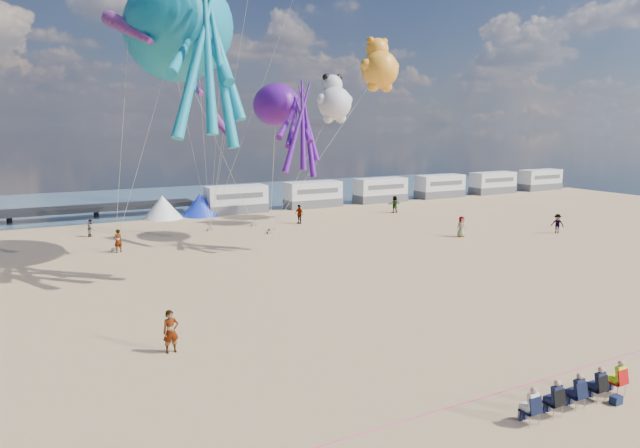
{
  "coord_description": "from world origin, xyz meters",
  "views": [
    {
      "loc": [
        -15.14,
        -18.88,
        9.57
      ],
      "look_at": [
        -1.8,
        6.0,
        4.64
      ],
      "focal_mm": 32.0,
      "sensor_mm": 36.0,
      "label": 1
    }
  ],
  "objects_px": {
    "motorhome_1": "(313,194)",
    "spectator_row": "(576,390)",
    "beachgoer_2": "(557,224)",
    "cooler_navy": "(616,400)",
    "motorhome_2": "(380,190)",
    "kite_octopus_purple": "(276,105)",
    "motorhome_4": "(493,183)",
    "motorhome_0": "(236,199)",
    "kite_octopus_teal": "(177,29)",
    "windsock_right": "(224,129)",
    "tent_blue": "(201,204)",
    "standing_person": "(171,332)",
    "beachgoer_4": "(395,204)",
    "kite_teddy_orange": "(380,70)",
    "windsock_mid": "(189,79)",
    "kite_panda": "(335,103)",
    "sandbag_c": "(272,229)",
    "beachgoer_1": "(91,228)",
    "sandbag_d": "(254,225)",
    "motorhome_5": "(540,180)",
    "sandbag_e": "(210,230)",
    "sandbag_b": "(270,233)",
    "motorhome_3": "(440,186)",
    "sandbag_a": "(115,249)",
    "windsock_left": "(129,29)",
    "beachgoer_0": "(461,227)",
    "beachgoer_5": "(118,241)"
  },
  "relations": [
    {
      "from": "cooler_navy",
      "to": "kite_teddy_orange",
      "type": "xyz_separation_m",
      "value": [
        14.57,
        36.53,
        14.72
      ]
    },
    {
      "from": "standing_person",
      "to": "cooler_navy",
      "type": "bearing_deg",
      "value": -45.65
    },
    {
      "from": "motorhome_0",
      "to": "tent_blue",
      "type": "relative_size",
      "value": 1.65
    },
    {
      "from": "motorhome_2",
      "to": "beachgoer_4",
      "type": "relative_size",
      "value": 3.56
    },
    {
      "from": "standing_person",
      "to": "windsock_right",
      "type": "height_order",
      "value": "windsock_right"
    },
    {
      "from": "motorhome_4",
      "to": "standing_person",
      "type": "xyz_separation_m",
      "value": [
        -53.86,
        -35.65,
        -0.57
      ]
    },
    {
      "from": "sandbag_b",
      "to": "windsock_right",
      "type": "relative_size",
      "value": 0.09
    },
    {
      "from": "motorhome_5",
      "to": "sandbag_c",
      "type": "relative_size",
      "value": 13.2
    },
    {
      "from": "motorhome_5",
      "to": "windsock_left",
      "type": "distance_m",
      "value": 66.0
    },
    {
      "from": "beachgoer_1",
      "to": "kite_teddy_orange",
      "type": "height_order",
      "value": "kite_teddy_orange"
    },
    {
      "from": "spectator_row",
      "to": "kite_octopus_teal",
      "type": "distance_m",
      "value": 32.81
    },
    {
      "from": "standing_person",
      "to": "kite_octopus_purple",
      "type": "height_order",
      "value": "kite_octopus_purple"
    },
    {
      "from": "beachgoer_4",
      "to": "windsock_right",
      "type": "bearing_deg",
      "value": 15.36
    },
    {
      "from": "windsock_mid",
      "to": "beachgoer_0",
      "type": "bearing_deg",
      "value": -16.48
    },
    {
      "from": "sandbag_c",
      "to": "standing_person",
      "type": "bearing_deg",
      "value": -121.98
    },
    {
      "from": "kite_octopus_teal",
      "to": "windsock_right",
      "type": "xyz_separation_m",
      "value": [
        4.21,
        3.29,
        -6.77
      ]
    },
    {
      "from": "beachgoer_0",
      "to": "beachgoer_1",
      "type": "distance_m",
      "value": 32.02
    },
    {
      "from": "kite_octopus_teal",
      "to": "beachgoer_4",
      "type": "bearing_deg",
      "value": 33.08
    },
    {
      "from": "motorhome_1",
      "to": "spectator_row",
      "type": "bearing_deg",
      "value": -107.01
    },
    {
      "from": "kite_teddy_orange",
      "to": "windsock_mid",
      "type": "height_order",
      "value": "kite_teddy_orange"
    },
    {
      "from": "kite_panda",
      "to": "windsock_right",
      "type": "distance_m",
      "value": 12.78
    },
    {
      "from": "motorhome_0",
      "to": "sandbag_a",
      "type": "distance_m",
      "value": 20.26
    },
    {
      "from": "beachgoer_2",
      "to": "cooler_navy",
      "type": "bearing_deg",
      "value": -75.82
    },
    {
      "from": "standing_person",
      "to": "beachgoer_4",
      "type": "height_order",
      "value": "standing_person"
    },
    {
      "from": "sandbag_a",
      "to": "kite_panda",
      "type": "xyz_separation_m",
      "value": [
        20.52,
        2.02,
        11.43
      ]
    },
    {
      "from": "sandbag_a",
      "to": "kite_octopus_teal",
      "type": "xyz_separation_m",
      "value": [
        4.26,
        -4.85,
        15.91
      ]
    },
    {
      "from": "motorhome_0",
      "to": "kite_octopus_teal",
      "type": "relative_size",
      "value": 0.48
    },
    {
      "from": "beachgoer_5",
      "to": "cooler_navy",
      "type": "bearing_deg",
      "value": 88.58
    },
    {
      "from": "kite_teddy_orange",
      "to": "windsock_mid",
      "type": "relative_size",
      "value": 1.11
    },
    {
      "from": "sandbag_a",
      "to": "windsock_left",
      "type": "distance_m",
      "value": 16.56
    },
    {
      "from": "tent_blue",
      "to": "standing_person",
      "type": "bearing_deg",
      "value": -108.41
    },
    {
      "from": "motorhome_2",
      "to": "kite_octopus_purple",
      "type": "height_order",
      "value": "kite_octopus_purple"
    },
    {
      "from": "cooler_navy",
      "to": "windsock_right",
      "type": "relative_size",
      "value": 0.07
    },
    {
      "from": "sandbag_b",
      "to": "motorhome_3",
      "type": "bearing_deg",
      "value": 23.33
    },
    {
      "from": "sandbag_a",
      "to": "windsock_mid",
      "type": "xyz_separation_m",
      "value": [
        5.41,
        -3.06,
        12.74
      ]
    },
    {
      "from": "tent_blue",
      "to": "motorhome_4",
      "type": "bearing_deg",
      "value": 0.0
    },
    {
      "from": "motorhome_2",
      "to": "windsock_left",
      "type": "height_order",
      "value": "windsock_left"
    },
    {
      "from": "motorhome_4",
      "to": "sandbag_d",
      "type": "xyz_separation_m",
      "value": [
        -39.42,
        -8.67,
        -1.39
      ]
    },
    {
      "from": "beachgoer_2",
      "to": "kite_octopus_teal",
      "type": "distance_m",
      "value": 35.72
    },
    {
      "from": "kite_octopus_teal",
      "to": "windsock_mid",
      "type": "bearing_deg",
      "value": 68.2
    },
    {
      "from": "motorhome_1",
      "to": "windsock_right",
      "type": "relative_size",
      "value": 1.24
    },
    {
      "from": "motorhome_0",
      "to": "beachgoer_1",
      "type": "distance_m",
      "value": 17.15
    },
    {
      "from": "motorhome_5",
      "to": "sandbag_e",
      "type": "height_order",
      "value": "motorhome_5"
    },
    {
      "from": "motorhome_4",
      "to": "motorhome_1",
      "type": "bearing_deg",
      "value": 180.0
    },
    {
      "from": "motorhome_3",
      "to": "windsock_left",
      "type": "bearing_deg",
      "value": -155.31
    },
    {
      "from": "beachgoer_1",
      "to": "windsock_left",
      "type": "bearing_deg",
      "value": -142.08
    },
    {
      "from": "sandbag_a",
      "to": "kite_octopus_teal",
      "type": "relative_size",
      "value": 0.04
    },
    {
      "from": "motorhome_5",
      "to": "beachgoer_4",
      "type": "relative_size",
      "value": 3.56
    },
    {
      "from": "motorhome_1",
      "to": "tent_blue",
      "type": "distance_m",
      "value": 13.5
    },
    {
      "from": "beachgoer_2",
      "to": "sandbag_e",
      "type": "height_order",
      "value": "beachgoer_2"
    }
  ]
}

